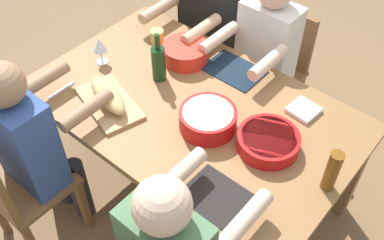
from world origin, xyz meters
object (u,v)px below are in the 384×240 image
Objects in this scene: chair_far_center at (275,65)px; diner_far_left at (203,23)px; chair_near_left at (14,189)px; serving_bowl_greens at (268,141)px; diner_near_left at (33,140)px; bread_loaf at (108,95)px; diner_far_center at (263,52)px; beer_bottle at (332,171)px; dining_table at (192,116)px; cutting_board at (109,103)px; wine_bottle at (159,63)px; wine_glass at (100,46)px; cup_far_left at (157,36)px; serving_bowl_pasta at (208,118)px; napkin_stack at (304,110)px; serving_bowl_salad at (186,52)px; chair_far_left at (219,38)px.

diner_far_left reaches higher than chair_far_center.
serving_bowl_greens is at bearing 43.04° from chair_near_left.
bread_loaf is (0.13, 0.39, 0.11)m from diner_near_left.
beer_bottle is at bearing -40.66° from diner_far_center.
cutting_board reaches higher than dining_table.
diner_far_left is 0.95m from bread_loaf.
chair_near_left is 0.99m from wine_bottle.
diner_far_center reaches higher than dining_table.
cutting_board is 0.34m from wine_bottle.
diner_near_left is at bearing 90.00° from chair_near_left.
diner_near_left reaches higher than wine_glass.
wine_bottle is at bearing -44.52° from cup_far_left.
chair_far_center is at bearing 90.00° from diner_far_center.
dining_table is 0.60m from cup_far_left.
diner_far_center is 0.65m from cup_far_left.
chair_far_center reaches higher than serving_bowl_pasta.
serving_bowl_salad is at bearing -174.87° from napkin_stack.
dining_table is 0.22m from serving_bowl_pasta.
wine_bottle is at bearing -159.05° from napkin_stack.
diner_far_left is 0.39m from cup_far_left.
serving_bowl_pasta is 3.42× the size of cup_far_left.
wine_glass reaches higher than cup_far_left.
cutting_board is (-0.33, -1.12, 0.27)m from chair_far_center.
chair_far_center reaches higher than serving_bowl_greens.
chair_far_center is (0.00, 0.85, -0.18)m from dining_table.
chair_near_left is at bearing -128.32° from napkin_stack.
diner_far_left is (-0.00, -0.18, 0.21)m from chair_far_left.
diner_far_center is at bearing 90.00° from dining_table.
cup_far_left is (-0.68, 0.35, -0.02)m from serving_bowl_pasta.
diner_near_left is at bearing -108.92° from cutting_board.
beer_bottle reaches higher than serving_bowl_greens.
dining_table is 5.86× the size of wine_bottle.
diner_near_left is 4.56× the size of serving_bowl_salad.
wine_glass is (-0.16, 0.60, 0.16)m from diner_near_left.
bread_loaf is at bearing -166.67° from beer_bottle.
dining_table is 2.00× the size of chair_far_left.
chair_far_left reaches higher than dining_table.
chair_near_left is 2.12× the size of cutting_board.
serving_bowl_pasta reaches higher than serving_bowl_greens.
dining_table is 0.47m from serving_bowl_greens.
diner_near_left is 4.24× the size of serving_bowl_pasta.
wine_bottle reaches higher than beer_bottle.
diner_far_left is at bearing 115.96° from serving_bowl_salad.
diner_far_center is 1.41× the size of chair_near_left.
diner_far_left reaches higher than wine_glass.
wine_glass reaches higher than serving_bowl_pasta.
diner_near_left is at bearing -143.68° from serving_bowl_greens.
serving_bowl_salad is at bearing 165.42° from beer_bottle.
beer_bottle reaches higher than chair_far_center.
serving_bowl_pasta is (0.16, -0.91, 0.32)m from chair_far_center.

